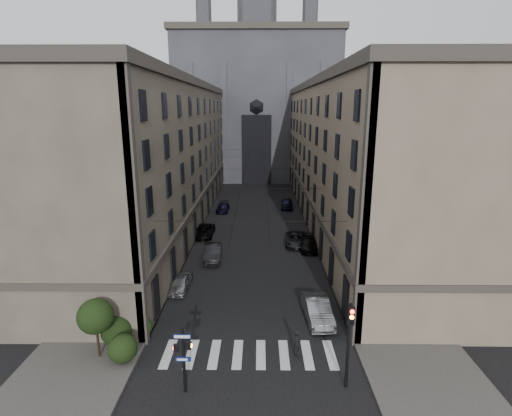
{
  "coord_description": "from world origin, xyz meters",
  "views": [
    {
      "loc": [
        0.65,
        -17.65,
        15.5
      ],
      "look_at": [
        0.38,
        11.52,
        8.11
      ],
      "focal_mm": 28.0,
      "sensor_mm": 36.0,
      "label": 1
    }
  ],
  "objects_px": {
    "car_left_midfar": "(204,231)",
    "car_right_midnear": "(296,239)",
    "traffic_light_right": "(349,336)",
    "car_left_midnear": "(213,253)",
    "car_left_far": "(223,207)",
    "car_right_midfar": "(309,244)",
    "car_left_near": "(180,284)",
    "gothic_tower": "(257,96)",
    "pedestrian_signal_left": "(183,355)",
    "car_right_near": "(317,310)",
    "pedestrian": "(297,344)",
    "car_right_far": "(287,204)"
  },
  "relations": [
    {
      "from": "gothic_tower",
      "to": "pedestrian",
      "type": "bearing_deg",
      "value": -87.52
    },
    {
      "from": "car_left_near",
      "to": "car_left_midnear",
      "type": "xyz_separation_m",
      "value": [
        2.0,
        7.2,
        0.17
      ]
    },
    {
      "from": "car_left_near",
      "to": "car_right_near",
      "type": "bearing_deg",
      "value": -20.66
    },
    {
      "from": "car_left_midfar",
      "to": "car_right_midnear",
      "type": "bearing_deg",
      "value": -14.37
    },
    {
      "from": "gothic_tower",
      "to": "car_left_far",
      "type": "relative_size",
      "value": 13.2
    },
    {
      "from": "car_left_midfar",
      "to": "pedestrian",
      "type": "xyz_separation_m",
      "value": [
        9.25,
        -24.41,
        0.25
      ]
    },
    {
      "from": "pedestrian_signal_left",
      "to": "car_right_near",
      "type": "distance_m",
      "value": 11.67
    },
    {
      "from": "traffic_light_right",
      "to": "car_left_far",
      "type": "distance_m",
      "value": 40.8
    },
    {
      "from": "car_left_midfar",
      "to": "car_right_midnear",
      "type": "relative_size",
      "value": 1.01
    },
    {
      "from": "gothic_tower",
      "to": "traffic_light_right",
      "type": "xyz_separation_m",
      "value": [
        5.6,
        -73.04,
        -14.51
      ]
    },
    {
      "from": "traffic_light_right",
      "to": "car_left_midnear",
      "type": "distance_m",
      "value": 21.93
    },
    {
      "from": "car_left_midnear",
      "to": "car_left_far",
      "type": "xyz_separation_m",
      "value": [
        -0.76,
        19.87,
        -0.17
      ]
    },
    {
      "from": "pedestrian_signal_left",
      "to": "car_left_midnear",
      "type": "bearing_deg",
      "value": 91.98
    },
    {
      "from": "gothic_tower",
      "to": "car_left_near",
      "type": "height_order",
      "value": "gothic_tower"
    },
    {
      "from": "gothic_tower",
      "to": "car_right_midnear",
      "type": "distance_m",
      "value": 51.97
    },
    {
      "from": "car_right_midfar",
      "to": "pedestrian",
      "type": "xyz_separation_m",
      "value": [
        -3.15,
        -19.87,
        0.29
      ]
    },
    {
      "from": "gothic_tower",
      "to": "traffic_light_right",
      "type": "height_order",
      "value": "gothic_tower"
    },
    {
      "from": "traffic_light_right",
      "to": "car_right_near",
      "type": "xyz_separation_m",
      "value": [
        -0.62,
        7.43,
        -2.47
      ]
    },
    {
      "from": "car_left_near",
      "to": "car_left_midnear",
      "type": "distance_m",
      "value": 7.48
    },
    {
      "from": "traffic_light_right",
      "to": "car_right_near",
      "type": "distance_m",
      "value": 7.86
    },
    {
      "from": "car_right_midnear",
      "to": "car_left_near",
      "type": "bearing_deg",
      "value": -126.25
    },
    {
      "from": "car_left_midfar",
      "to": "car_right_midfar",
      "type": "bearing_deg",
      "value": -19.25
    },
    {
      "from": "car_right_far",
      "to": "gothic_tower",
      "type": "bearing_deg",
      "value": 103.33
    },
    {
      "from": "car_left_midnear",
      "to": "car_right_midfar",
      "type": "relative_size",
      "value": 1.08
    },
    {
      "from": "car_left_near",
      "to": "car_right_midfar",
      "type": "xyz_separation_m",
      "value": [
        12.4,
        10.44,
        0.02
      ]
    },
    {
      "from": "gothic_tower",
      "to": "car_left_near",
      "type": "relative_size",
      "value": 15.55
    },
    {
      "from": "car_left_midfar",
      "to": "car_right_midnear",
      "type": "height_order",
      "value": "car_left_midfar"
    },
    {
      "from": "car_left_midfar",
      "to": "car_right_far",
      "type": "relative_size",
      "value": 1.14
    },
    {
      "from": "car_left_midnear",
      "to": "car_right_midnear",
      "type": "height_order",
      "value": "car_left_midnear"
    },
    {
      "from": "gothic_tower",
      "to": "pedestrian_signal_left",
      "type": "height_order",
      "value": "gothic_tower"
    },
    {
      "from": "car_left_midnear",
      "to": "car_left_far",
      "type": "relative_size",
      "value": 1.11
    },
    {
      "from": "traffic_light_right",
      "to": "car_left_midnear",
      "type": "relative_size",
      "value": 1.06
    },
    {
      "from": "gothic_tower",
      "to": "car_right_midnear",
      "type": "bearing_deg",
      "value": -84.27
    },
    {
      "from": "car_left_midfar",
      "to": "pedestrian",
      "type": "relative_size",
      "value": 2.65
    },
    {
      "from": "car_right_midfar",
      "to": "traffic_light_right",
      "type": "bearing_deg",
      "value": -85.94
    },
    {
      "from": "car_left_midnear",
      "to": "pedestrian",
      "type": "relative_size",
      "value": 2.56
    },
    {
      "from": "traffic_light_right",
      "to": "pedestrian",
      "type": "distance_m",
      "value": 4.46
    },
    {
      "from": "car_left_midnear",
      "to": "car_right_far",
      "type": "bearing_deg",
      "value": 63.85
    },
    {
      "from": "car_left_near",
      "to": "car_right_near",
      "type": "height_order",
      "value": "car_right_near"
    },
    {
      "from": "car_left_midnear",
      "to": "car_right_midfar",
      "type": "bearing_deg",
      "value": 13.75
    },
    {
      "from": "pedestrian_signal_left",
      "to": "car_right_midfar",
      "type": "distance_m",
      "value": 25.12
    },
    {
      "from": "traffic_light_right",
      "to": "car_right_midfar",
      "type": "bearing_deg",
      "value": 88.49
    },
    {
      "from": "car_left_near",
      "to": "pedestrian",
      "type": "bearing_deg",
      "value": -42.94
    },
    {
      "from": "car_left_midfar",
      "to": "car_right_near",
      "type": "xyz_separation_m",
      "value": [
        11.18,
        -19.79,
        0.12
      ]
    },
    {
      "from": "car_right_midnear",
      "to": "car_right_far",
      "type": "distance_m",
      "value": 17.19
    },
    {
      "from": "traffic_light_right",
      "to": "car_left_midnear",
      "type": "height_order",
      "value": "traffic_light_right"
    },
    {
      "from": "car_left_midfar",
      "to": "car_right_near",
      "type": "height_order",
      "value": "car_right_near"
    },
    {
      "from": "car_right_far",
      "to": "pedestrian",
      "type": "height_order",
      "value": "pedestrian"
    },
    {
      "from": "car_right_midfar",
      "to": "car_left_near",
      "type": "bearing_deg",
      "value": -134.34
    },
    {
      "from": "car_left_far",
      "to": "car_left_near",
      "type": "bearing_deg",
      "value": -91.04
    }
  ]
}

